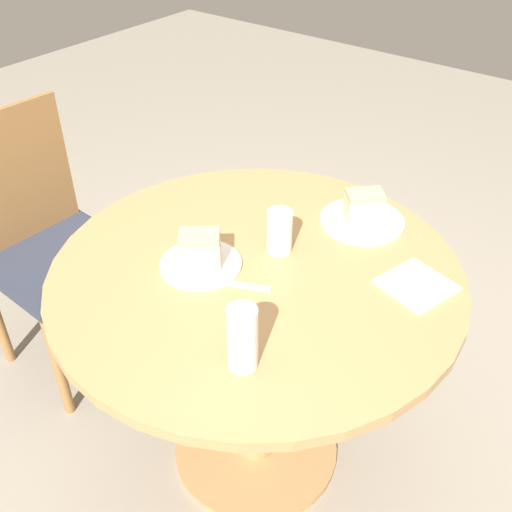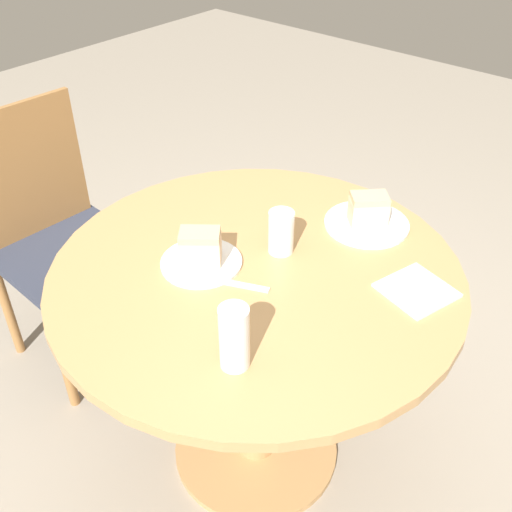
% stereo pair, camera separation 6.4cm
% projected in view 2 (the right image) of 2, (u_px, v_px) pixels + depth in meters
% --- Properties ---
extents(ground_plane, '(8.00, 8.00, 0.00)m').
position_uv_depth(ground_plane, '(256.00, 449.00, 2.04)').
color(ground_plane, gray).
extents(table, '(1.09, 1.09, 0.78)m').
position_uv_depth(table, '(256.00, 323.00, 1.69)').
color(table, tan).
rests_on(table, ground_plane).
extents(chair, '(0.48, 0.45, 0.97)m').
position_uv_depth(chair, '(57.00, 235.00, 2.16)').
color(chair, olive).
rests_on(chair, ground_plane).
extents(plate_near, '(0.22, 0.22, 0.01)m').
position_uv_depth(plate_near, '(201.00, 262.00, 1.58)').
color(plate_near, white).
rests_on(plate_near, table).
extents(plate_far, '(0.24, 0.24, 0.01)m').
position_uv_depth(plate_far, '(367.00, 224.00, 1.73)').
color(plate_far, white).
rests_on(plate_far, table).
extents(cake_slice_near, '(0.12, 0.13, 0.09)m').
position_uv_depth(cake_slice_near, '(200.00, 247.00, 1.55)').
color(cake_slice_near, beige).
rests_on(cake_slice_near, plate_near).
extents(cake_slice_far, '(0.12, 0.12, 0.09)m').
position_uv_depth(cake_slice_far, '(368.00, 209.00, 1.70)').
color(cake_slice_far, beige).
rests_on(cake_slice_far, plate_far).
extents(glass_lemonade, '(0.07, 0.07, 0.16)m').
position_uv_depth(glass_lemonade, '(234.00, 341.00, 1.26)').
color(glass_lemonade, beige).
rests_on(glass_lemonade, table).
extents(glass_water, '(0.07, 0.07, 0.12)m').
position_uv_depth(glass_water, '(282.00, 234.00, 1.60)').
color(glass_water, silver).
rests_on(glass_water, table).
extents(napkin_stack, '(0.19, 0.19, 0.01)m').
position_uv_depth(napkin_stack, '(417.00, 290.00, 1.49)').
color(napkin_stack, silver).
rests_on(napkin_stack, table).
extents(fork, '(0.08, 0.16, 0.00)m').
position_uv_depth(fork, '(238.00, 284.00, 1.51)').
color(fork, silver).
rests_on(fork, table).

